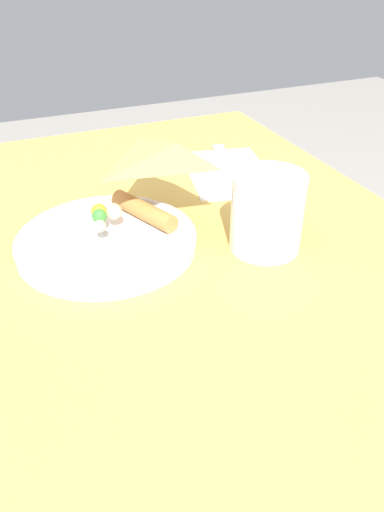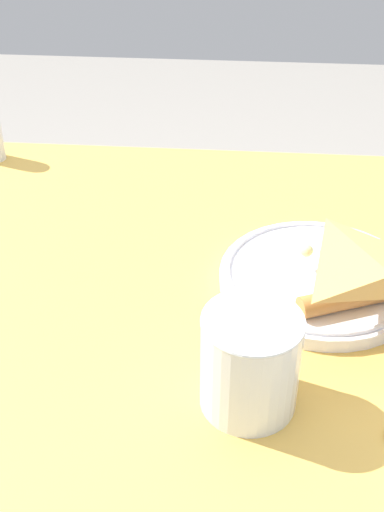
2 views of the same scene
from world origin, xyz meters
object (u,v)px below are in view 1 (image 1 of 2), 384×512
plate_pizza (108,236)px  napkin_folded (228,172)px  milk_glass (267,215)px  butter_knife (227,167)px  dining_table (175,369)px

plate_pizza → napkin_folded: 0.28m
milk_glass → napkin_folded: milk_glass is taller
napkin_folded → butter_knife: (-0.01, 0.00, 0.00)m
plate_pizza → napkin_folded: size_ratio=1.07×
plate_pizza → napkin_folded: bearing=120.8°
plate_pizza → butter_knife: (-0.15, 0.24, -0.01)m
dining_table → butter_knife: 0.38m
plate_pizza → milk_glass: bearing=66.4°
butter_knife → dining_table: bearing=-19.7°
napkin_folded → butter_knife: 0.01m
butter_knife → napkin_folded: bearing=-0.0°
dining_table → plate_pizza: size_ratio=5.08×
milk_glass → napkin_folded: 0.24m
napkin_folded → plate_pizza: bearing=-59.2°
plate_pizza → dining_table: bearing=13.2°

